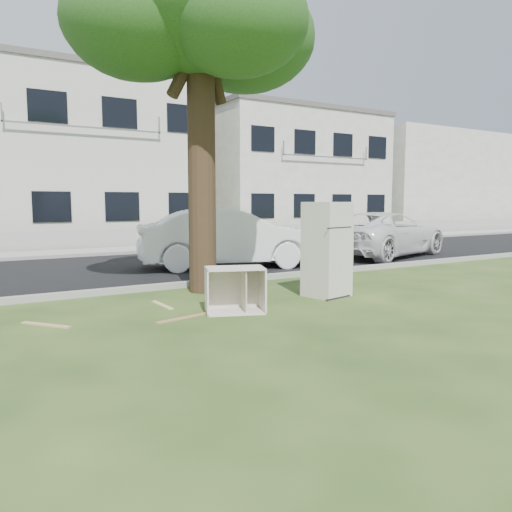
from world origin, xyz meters
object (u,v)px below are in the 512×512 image
car_center (229,238)px  car_right (383,234)px  cabinet (235,290)px  fridge (327,249)px

car_center → car_right: bearing=-75.0°
car_center → car_right: car_center is taller
car_right → cabinet: bearing=104.5°
car_center → car_right: 5.70m
fridge → car_center: bearing=73.0°
car_center → car_right: (5.70, -0.11, -0.08)m
cabinet → fridge: bearing=29.8°
fridge → car_center: size_ratio=0.36×
car_center → car_right: size_ratio=0.94×
cabinet → car_center: car_center is taller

